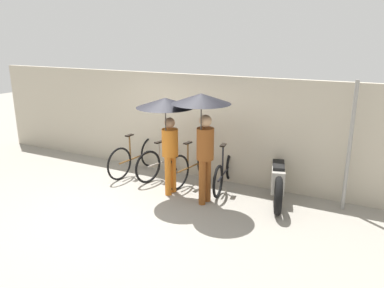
# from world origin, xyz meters

# --- Properties ---
(ground_plane) EXTENTS (30.00, 30.00, 0.00)m
(ground_plane) POSITION_xyz_m (0.00, 0.00, 0.00)
(ground_plane) COLOR gray
(back_wall) EXTENTS (11.28, 0.12, 2.28)m
(back_wall) POSITION_xyz_m (0.00, 2.13, 1.14)
(back_wall) COLOR #B2A893
(back_wall) RESTS_ON ground
(parked_bicycle_0) EXTENTS (0.44, 1.81, 1.09)m
(parked_bicycle_0) POSITION_xyz_m (-1.08, 1.63, 0.39)
(parked_bicycle_0) COLOR black
(parked_bicycle_0) RESTS_ON ground
(parked_bicycle_1) EXTENTS (0.58, 1.71, 1.06)m
(parked_bicycle_1) POSITION_xyz_m (-0.36, 1.73, 0.38)
(parked_bicycle_1) COLOR black
(parked_bicycle_1) RESTS_ON ground
(parked_bicycle_2) EXTENTS (0.49, 1.79, 1.00)m
(parked_bicycle_2) POSITION_xyz_m (0.36, 1.71, 0.39)
(parked_bicycle_2) COLOR black
(parked_bicycle_2) RESTS_ON ground
(parked_bicycle_3) EXTENTS (0.44, 1.69, 1.10)m
(parked_bicycle_3) POSITION_xyz_m (1.08, 1.74, 0.35)
(parked_bicycle_3) COLOR black
(parked_bicycle_3) RESTS_ON ground
(pedestrian_leading) EXTENTS (1.10, 1.10, 1.96)m
(pedestrian_leading) POSITION_xyz_m (0.23, 0.85, 1.59)
(pedestrian_leading) COLOR #C66B1E
(pedestrian_leading) RESTS_ON ground
(pedestrian_center) EXTENTS (1.05, 1.05, 2.11)m
(pedestrian_center) POSITION_xyz_m (1.02, 0.77, 1.68)
(pedestrian_center) COLOR brown
(pedestrian_center) RESTS_ON ground
(motorcycle) EXTENTS (0.83, 2.10, 0.92)m
(motorcycle) POSITION_xyz_m (2.20, 1.71, 0.39)
(motorcycle) COLOR black
(motorcycle) RESTS_ON ground
(awning_pole) EXTENTS (0.07, 0.07, 2.36)m
(awning_pole) POSITION_xyz_m (3.41, 1.78, 1.18)
(awning_pole) COLOR gray
(awning_pole) RESTS_ON ground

